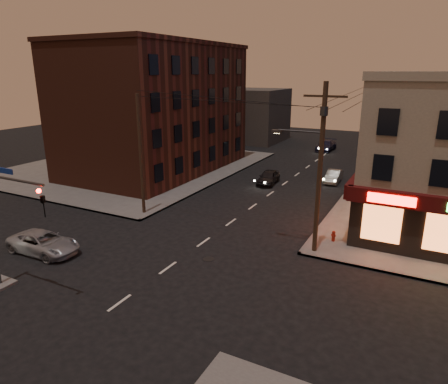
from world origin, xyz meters
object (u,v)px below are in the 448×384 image
Objects in this scene: sedan_mid at (334,176)px; sedan_far at (326,146)px; fire_hydrant at (333,235)px; suv_cross at (44,243)px; sedan_near at (268,177)px.

sedan_mid is 0.75× the size of sedan_far.
sedan_far reaches higher than fire_hydrant.
suv_cross is at bearing -97.33° from sedan_far.
sedan_mid is at bearing -27.37° from suv_cross.
fire_hydrant is (8.92, -11.37, -0.13)m from sedan_near.
sedan_mid is at bearing -70.98° from sedan_far.
suv_cross is 27.27m from sedan_mid.
sedan_mid is at bearing 102.67° from fire_hydrant.
sedan_near is at bearing 128.11° from fire_hydrant.
sedan_far is at bearing 105.00° from sedan_mid.
sedan_far is at bearing 82.33° from sedan_near.
suv_cross is at bearing -112.29° from sedan_near.
suv_cross is 41.35m from sedan_far.
suv_cross is 21.90m from sedan_near.
sedan_far is 32.16m from fire_hydrant.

